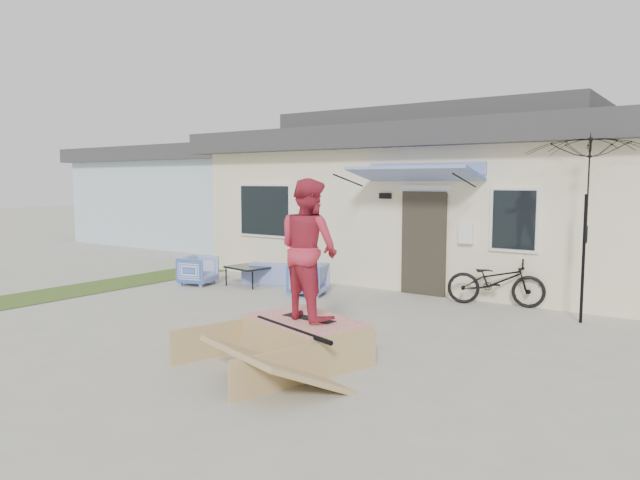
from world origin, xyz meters
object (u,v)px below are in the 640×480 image
Objects in this scene: skateboard at (309,317)px; skater at (309,247)px; loveseat at (282,269)px; skate_ramp at (306,339)px; armchair_left at (198,269)px; bicycle at (496,276)px; patio_umbrella at (585,216)px; coffee_table at (251,275)px; armchair_right at (308,278)px.

skater is at bearing 18.78° from skateboard.
skate_ramp is (3.73, -4.15, -0.08)m from loveseat.
skateboard is at bearing 90.00° from skate_ramp.
skate_ramp is 0.29m from skateboard.
armchair_left is at bearing 167.62° from skate_ramp.
armchair_left is 6.38m from bicycle.
patio_umbrella is (7.75, 1.13, 1.40)m from armchair_left.
patio_umbrella is at bearing 164.26° from loveseat.
skater is (3.74, -4.10, 1.13)m from loveseat.
skate_ramp is at bearing 152.87° from bicycle.
skate_ramp is at bearing -102.86° from skateboard.
skateboard is (4.22, -3.60, 0.32)m from coffee_table.
coffee_table is at bearing -69.77° from armchair_left.
skateboard is at bearing 19.26° from armchair_right.
bicycle reaches higher than skateboard.
loveseat is 0.83× the size of skate_ramp.
bicycle reaches higher than armchair_left.
armchair_left is at bearing 89.40° from bicycle.
bicycle is 0.73× the size of patio_umbrella.
patio_umbrella is 5.08m from skate_ramp.
armchair_right is at bearing -172.32° from patio_umbrella.
armchair_left is 6.00m from skateboard.
skateboard is (3.74, -4.10, 0.20)m from loveseat.
coffee_table is 0.36× the size of patio_umbrella.
skater is (0.00, 0.00, 0.93)m from skateboard.
armchair_right is 0.41× the size of bicycle.
bicycle is 2.04m from patio_umbrella.
armchair_right is 5.27m from patio_umbrella.
skater reaches higher than loveseat.
skateboard is 0.93m from skater.
skater reaches higher than coffee_table.
armchair_left is 0.81× the size of coffee_table.
armchair_left is 0.34× the size of skate_ramp.
bicycle is at bearing 95.97° from skate_ramp.
coffee_table is at bearing 85.39° from bicycle.
patio_umbrella is (5.04, 0.68, 1.39)m from armchair_right.
skate_ramp is at bearing 116.33° from loveseat.
bicycle reaches higher than armchair_right.
skate_ramp is at bearing -132.63° from armchair_left.
armchair_left is 2.75m from armchair_right.
armchair_right is at bearing -6.55° from coffee_table.
armchair_right is 0.40× the size of skater.
skateboard is (-2.52, -4.09, -1.21)m from patio_umbrella.
armchair_right reaches higher than loveseat.
armchair_left is 0.29× the size of patio_umbrella.
bicycle reaches higher than loveseat.
bicycle is 2.28× the size of skateboard.
patio_umbrella is (1.58, -0.51, 1.19)m from bicycle.
patio_umbrella is at bearing -123.35° from bicycle.
bicycle is (6.16, 1.64, 0.21)m from armchair_left.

